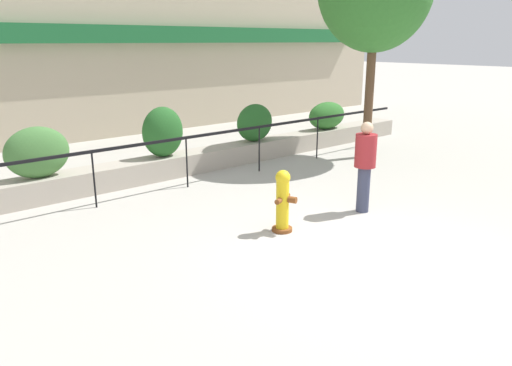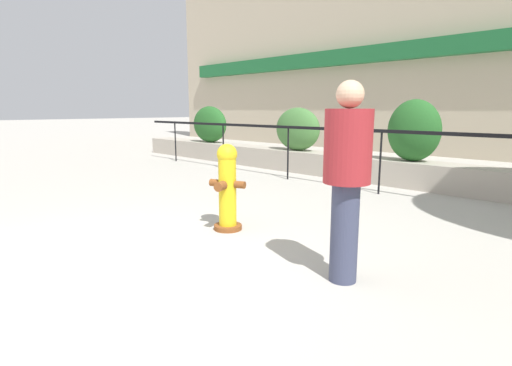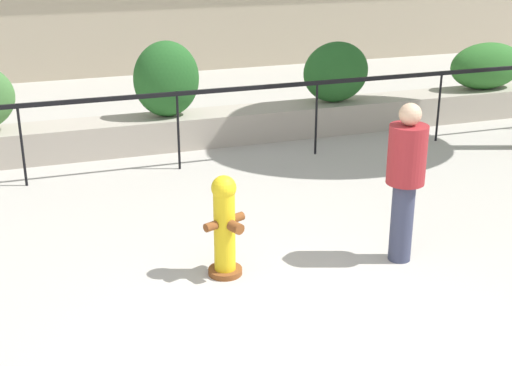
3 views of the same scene
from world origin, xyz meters
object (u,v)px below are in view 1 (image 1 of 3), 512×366
at_px(hedge_bush_2, 163,132).
at_px(pedestrian, 365,161).
at_px(hedge_bush_4, 327,116).
at_px(hedge_bush_3, 255,123).
at_px(hedge_bush_1, 37,152).
at_px(fire_hydrant, 283,200).

relative_size(hedge_bush_2, pedestrian, 0.68).
bearing_deg(pedestrian, hedge_bush_4, 47.26).
relative_size(hedge_bush_2, hedge_bush_3, 1.03).
xyz_separation_m(hedge_bush_1, hedge_bush_4, (8.73, 0.00, -0.10)).
bearing_deg(hedge_bush_1, hedge_bush_4, 0.00).
bearing_deg(fire_hydrant, hedge_bush_3, 53.83).
relative_size(fire_hydrant, pedestrian, 0.62).
distance_m(hedge_bush_2, fire_hydrant, 4.47).
distance_m(hedge_bush_3, fire_hydrant, 5.49).
bearing_deg(hedge_bush_1, hedge_bush_3, 0.00).
relative_size(hedge_bush_3, fire_hydrant, 1.07).
height_order(fire_hydrant, pedestrian, pedestrian).
height_order(hedge_bush_3, hedge_bush_4, hedge_bush_3).
bearing_deg(fire_hydrant, pedestrian, -8.30).
xyz_separation_m(hedge_bush_1, hedge_bush_2, (2.88, 0.00, 0.07)).
bearing_deg(hedge_bush_2, hedge_bush_1, 180.00).
bearing_deg(hedge_bush_3, pedestrian, -106.17).
bearing_deg(hedge_bush_2, pedestrian, -72.11).
xyz_separation_m(hedge_bush_1, hedge_bush_3, (5.75, 0.00, -0.01)).
height_order(hedge_bush_2, hedge_bush_4, hedge_bush_2).
xyz_separation_m(hedge_bush_2, pedestrian, (1.52, -4.69, -0.10)).
distance_m(hedge_bush_1, hedge_bush_2, 2.88).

